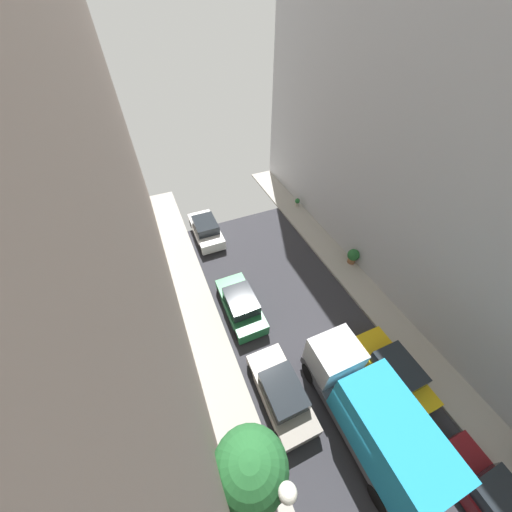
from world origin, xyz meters
The scene contains 13 objects.
ground centered at (0.00, 0.00, 0.00)m, with size 32.00×32.00×0.00m, color #2D2D33.
sidewalk_left centered at (-5.00, 0.00, 0.07)m, with size 2.00×44.00×0.15m, color #A8A399.
sidewalk_right centered at (5.00, 0.00, 0.07)m, with size 2.00×44.00×0.15m, color #A8A399.
parked_car_left_2 centered at (-2.70, 2.20, 0.72)m, with size 1.78×4.20×1.57m.
parked_car_left_3 centered at (-2.70, 7.42, 0.72)m, with size 1.78×4.20×1.57m.
parked_car_left_4 centered at (-2.70, 14.77, 0.72)m, with size 1.78×4.20×1.57m.
parked_car_right_1 centered at (2.70, -4.26, 0.72)m, with size 1.78×4.20×1.57m.
parked_car_right_2 centered at (2.70, 0.96, 0.72)m, with size 1.78×4.20×1.57m.
delivery_truck centered at (0.00, -0.24, 1.79)m, with size 2.26×6.60×3.38m.
street_tree_0 centered at (-5.14, -0.10, 3.56)m, with size 2.37×2.37×4.62m.
potted_plant_1 centered at (5.54, 15.44, 0.55)m, with size 0.42×0.42×0.73m.
potted_plant_2 centered at (5.74, 8.09, 0.77)m, with size 0.80×0.80×1.10m.
lamp_post centered at (-4.60, -1.10, 4.01)m, with size 0.44×0.44×5.93m.
Camera 1 is at (-5.45, -1.27, 13.98)m, focal length 19.15 mm.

